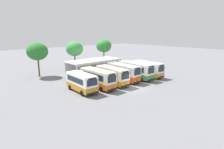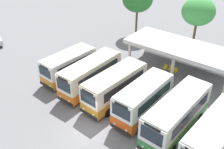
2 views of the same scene
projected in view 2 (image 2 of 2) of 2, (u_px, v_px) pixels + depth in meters
ground_plane at (88, 131)px, 22.50m from camera, size 180.00×180.00×0.00m
city_bus_nearest_orange at (69, 65)px, 28.89m from camera, size 2.69×6.61×3.06m
city_bus_second_in_row at (91, 74)px, 27.06m from camera, size 2.36×7.68×3.25m
city_bus_middle_cream at (115, 86)px, 25.21m from camera, size 2.71×7.52×3.24m
city_bus_fourth_amber at (143, 99)px, 23.33m from camera, size 2.51×6.77×3.34m
city_bus_fifth_blue at (177, 114)px, 21.54m from camera, size 2.66×8.13×3.38m
city_bus_far_end_green at (215, 135)px, 19.55m from camera, size 2.82×7.65×3.24m
terminal_canopy at (184, 50)px, 29.95m from camera, size 12.83×5.17×3.40m
waiting_chair_end_by_column at (165, 67)px, 30.85m from camera, size 0.45×0.45×0.86m
waiting_chair_second_from_end at (170, 69)px, 30.56m from camera, size 0.45×0.45×0.86m
waiting_chair_middle_seat at (175, 71)px, 30.15m from camera, size 0.45×0.45×0.86m
roadside_tree_behind_canopy at (198, 12)px, 32.78m from camera, size 4.21×4.21×7.35m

